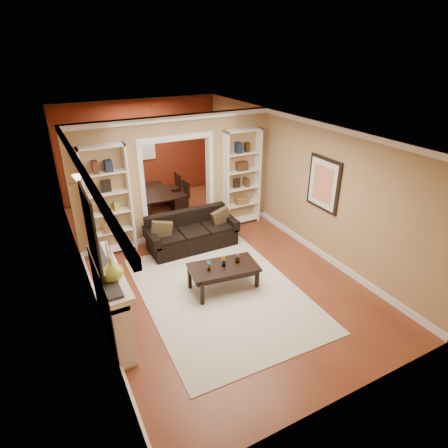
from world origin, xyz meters
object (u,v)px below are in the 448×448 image
bookshelf_left (108,202)px  dining_table (155,200)px  sofa (192,231)px  bookshelf_right (242,178)px  coffee_table (223,277)px  fireplace (113,302)px

bookshelf_left → dining_table: bearing=49.5°
sofa → bookshelf_left: size_ratio=0.84×
sofa → bookshelf_right: 1.83m
coffee_table → bookshelf_right: bookshelf_right is taller
bookshelf_right → dining_table: bookshelf_right is taller
fireplace → dining_table: bearing=64.6°
coffee_table → dining_table: dining_table is taller
fireplace → bookshelf_left: bearing=78.0°
bookshelf_left → bookshelf_right: size_ratio=1.00×
coffee_table → bookshelf_right: bearing=61.5°
coffee_table → bookshelf_left: bookshelf_left is taller
coffee_table → bookshelf_left: size_ratio=0.53×
bookshelf_right → fireplace: (-3.64, -2.53, -0.57)m
bookshelf_left → coffee_table: bearing=-57.3°
coffee_table → bookshelf_left: bearing=130.6°
sofa → coffee_table: sofa is taller
sofa → fireplace: fireplace is taller
bookshelf_left → dining_table: 2.44m
bookshelf_right → fireplace: size_ratio=1.35×
fireplace → dining_table: size_ratio=1.12×
sofa → bookshelf_right: (1.55, 0.58, 0.77)m
dining_table → coffee_table: bearing=179.5°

